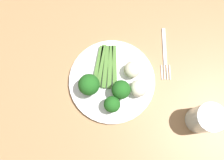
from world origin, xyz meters
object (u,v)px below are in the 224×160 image
Objects in this scene: asparagus_bundle at (106,66)px; broccoli_near_center at (112,104)px; dining_table at (93,81)px; broccoli_back at (121,90)px; fork at (165,54)px; cauliflower_front_left at (132,70)px; cauliflower_right at (139,88)px; plate at (112,81)px; broccoli_left at (89,85)px; water_glass at (204,118)px.

asparagus_bundle is 0.12m from broccoli_near_center.
dining_table is at bearing -75.10° from asparagus_bundle.
broccoli_back is 0.39× the size of fork.
fork is (-0.23, 0.02, 0.13)m from dining_table.
broccoli_near_center is at bearing 41.28° from broccoli_back.
cauliflower_front_left is at bearing -136.37° from broccoli_near_center.
broccoli_back is 0.05m from cauliflower_right.
broccoli_left is (0.07, 0.00, 0.05)m from plate.
dining_table is 8.25× the size of asparagus_bundle.
broccoli_back is 1.35× the size of cauliflower_front_left.
broccoli_back is at bearing -36.23° from water_glass.
broccoli_back reaches higher than asparagus_bundle.
cauliflower_front_left is (-0.05, -0.05, -0.01)m from broccoli_back.
asparagus_bundle is 2.53× the size of broccoli_near_center.
broccoli_left is at bearing -19.25° from cauliflower_right.
plate is 0.27m from water_glass.
broccoli_near_center is at bearing 15.24° from cauliflower_right.
cauliflower_front_left is 0.29× the size of fork.
broccoli_left is 1.49× the size of cauliflower_right.
water_glass reaches higher than broccoli_left.
dining_table is at bearing -20.00° from cauliflower_front_left.
broccoli_left is at bearing -56.48° from broccoli_near_center.
broccoli_left reaches higher than plate.
water_glass reaches higher than broccoli_near_center.
broccoli_back reaches higher than cauliflower_right.
cauliflower_right is (-0.07, 0.09, 0.02)m from asparagus_bundle.
broccoli_left is at bearing -33.17° from water_glass.
broccoli_left reaches higher than cauliflower_right.
water_glass is (-0.26, 0.23, 0.18)m from dining_table.
water_glass is (-0.21, 0.22, 0.03)m from asparagus_bundle.
fork is at bearing -83.93° from water_glass.
asparagus_bundle is 1.35× the size of water_glass.
cauliflower_right is at bearing 139.83° from dining_table.
cauliflower_right reaches higher than cauliflower_front_left.
broccoli_left is (0.04, -0.07, 0.01)m from broccoli_near_center.
broccoli_near_center is 0.12m from cauliflower_front_left.
dining_table is 0.23m from cauliflower_right.
broccoli_back reaches higher than fork.
cauliflower_front_left is 0.46× the size of water_glass.
broccoli_left is 0.32m from water_glass.
cauliflower_right is 0.19m from water_glass.
water_glass reaches higher than cauliflower_right.
fork is at bearing 176.30° from dining_table.
dining_table is 11.12× the size of water_glass.
asparagus_bundle is at bearing -142.01° from broccoli_left.
broccoli_back is 0.19m from fork.
cauliflower_right is 0.30× the size of fork.
dining_table is at bearing -42.53° from plate.
cauliflower_front_left is 0.13m from fork.
asparagus_bundle is at bearing -47.17° from water_glass.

